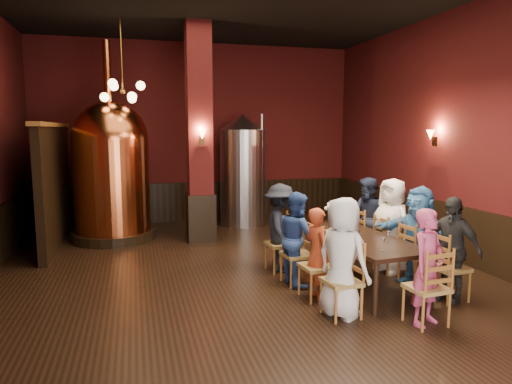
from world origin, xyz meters
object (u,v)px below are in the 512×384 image
object	(u,v)px
dining_table	(357,240)
copper_kettle	(111,169)
person_0	(342,258)
person_2	(297,238)
steel_vessel	(243,170)
person_1	(317,253)
rose_vase	(331,210)

from	to	relation	value
dining_table	copper_kettle	world-z (taller)	copper_kettle
person_0	copper_kettle	bearing A→B (deg)	3.50
person_0	person_2	size ratio (longest dim) A/B	1.07
dining_table	person_0	xyz separation A→B (m)	(-0.76, -1.07, 0.07)
dining_table	person_0	size ratio (longest dim) A/B	1.63
person_0	steel_vessel	xyz separation A→B (m)	(0.11, 5.80, 0.60)
person_2	person_0	bearing A→B (deg)	179.69
dining_table	person_2	size ratio (longest dim) A/B	1.74
person_1	person_2	world-z (taller)	person_2
person_1	steel_vessel	world-z (taller)	steel_vessel
dining_table	rose_vase	world-z (taller)	rose_vase
person_0	person_2	bearing A→B (deg)	-21.92
person_1	copper_kettle	bearing A→B (deg)	22.33
person_1	person_2	bearing A→B (deg)	-6.24
person_0	person_1	world-z (taller)	person_0
person_2	copper_kettle	size ratio (longest dim) A/B	0.34
person_2	steel_vessel	bearing A→B (deg)	-7.84
person_0	steel_vessel	world-z (taller)	steel_vessel
dining_table	rose_vase	size ratio (longest dim) A/B	6.98
dining_table	copper_kettle	size ratio (longest dim) A/B	0.60
rose_vase	steel_vessel	bearing A→B (deg)	100.21
person_2	copper_kettle	distance (m)	4.75
person_0	steel_vessel	size ratio (longest dim) A/B	0.56
dining_table	steel_vessel	world-z (taller)	steel_vessel
dining_table	person_1	distance (m)	0.91
person_2	steel_vessel	xyz separation A→B (m)	(0.22, 4.47, 0.65)
copper_kettle	rose_vase	bearing A→B (deg)	-38.78
copper_kettle	rose_vase	size ratio (longest dim) A/B	11.73
dining_table	person_1	xyz separation A→B (m)	(-0.82, -0.40, -0.05)
person_2	copper_kettle	world-z (taller)	copper_kettle
copper_kettle	steel_vessel	world-z (taller)	copper_kettle
dining_table	person_1	size ratio (longest dim) A/B	1.92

